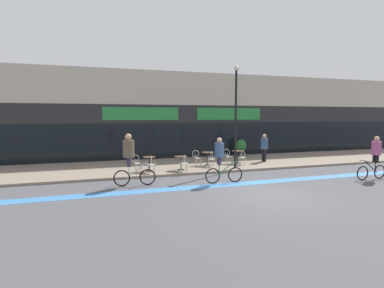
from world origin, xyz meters
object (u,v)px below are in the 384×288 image
bistro_table_0 (149,161)px  cyclist_1 (375,155)px  pedestrian_near_end (264,145)px  cafe_chair_3_side (228,155)px  lamp_post (236,110)px  bistro_table_2 (207,156)px  cafe_chair_0_near (151,163)px  bistro_table_3 (237,154)px  cafe_chair_1_near (184,162)px  cafe_chair_0_side (137,162)px  cafe_chair_2_side (197,157)px  planter_pot (241,147)px  cafe_chair_3_near (242,156)px  bistro_table_1 (181,160)px  cafe_chair_2_near (211,158)px  cyclist_0 (221,158)px  cyclist_2 (130,155)px

bistro_table_0 → cyclist_1: bearing=-25.7°
pedestrian_near_end → cafe_chair_3_side: bearing=-7.1°
lamp_post → bistro_table_2: bearing=127.6°
cafe_chair_0_near → cafe_chair_3_side: 5.13m
bistro_table_0 → bistro_table_3: 5.59m
cafe_chair_1_near → lamp_post: bearing=-79.1°
cafe_chair_1_near → cyclist_1: bearing=-108.6°
bistro_table_0 → cafe_chair_0_near: size_ratio=0.84×
bistro_table_2 → cafe_chair_0_side: bearing=-168.6°
cafe_chair_2_side → planter_pot: planter_pot is taller
cafe_chair_2_side → planter_pot: (4.27, 2.84, 0.15)m
bistro_table_2 → cafe_chair_3_near: cafe_chair_3_near is taller
bistro_table_1 → bistro_table_2: size_ratio=0.95×
bistro_table_2 → lamp_post: lamp_post is taller
bistro_table_3 → lamp_post: (-0.89, -1.48, 2.62)m
cyclist_1 → bistro_table_3: bearing=-52.6°
cafe_chair_2_near → cafe_chair_2_side: size_ratio=1.00×
bistro_table_0 → bistro_table_2: 3.64m
bistro_table_1 → planter_pot: bearing=34.6°
cafe_chair_2_side → cafe_chair_3_side: 1.97m
cafe_chair_0_side → pedestrian_near_end: size_ratio=0.52×
bistro_table_2 → cyclist_1: 8.37m
bistro_table_3 → pedestrian_near_end: size_ratio=0.44×
bistro_table_2 → cafe_chair_2_near: (-0.01, -0.63, -0.03)m
cafe_chair_1_near → lamp_post: (2.96, 0.18, 2.65)m
cafe_chair_0_near → cafe_chair_1_near: bearing=-88.0°
bistro_table_3 → cafe_chair_0_side: 6.21m
cyclist_0 → cafe_chair_3_side: bearing=63.6°
bistro_table_0 → cafe_chair_0_side: cafe_chair_0_side is taller
bistro_table_2 → planter_pot: planter_pot is taller
planter_pot → lamp_post: 5.56m
bistro_table_1 → cafe_chair_2_near: 1.89m
cafe_chair_1_near → pedestrian_near_end: bearing=-65.1°
bistro_table_3 → cyclist_1: (4.28, -5.62, 0.50)m
cafe_chair_2_side → cafe_chair_3_near: 2.65m
cyclist_0 → pedestrian_near_end: cyclist_0 is taller
cafe_chair_0_near → cafe_chair_2_side: size_ratio=1.00×
bistro_table_0 → pedestrian_near_end: 7.54m
bistro_table_0 → cafe_chair_1_near: cafe_chair_1_near is taller
bistro_table_0 → lamp_post: 5.35m
bistro_table_3 → cafe_chair_0_side: bearing=-171.5°
bistro_table_1 → bistro_table_2: (1.87, 0.96, 0.02)m
bistro_table_2 → cafe_chair_3_side: bearing=3.3°
cafe_chair_0_side → cyclist_0: bearing=-50.0°
cafe_chair_0_side → cafe_chair_3_near: bearing=-2.9°
bistro_table_0 → cyclist_1: 10.88m
cafe_chair_2_near → pedestrian_near_end: pedestrian_near_end is taller
cyclist_0 → bistro_table_1: bearing=109.7°
bistro_table_3 → cafe_chair_3_side: cafe_chair_3_side is taller
cafe_chair_2_near → cyclist_2: (-4.79, -2.68, 0.68)m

